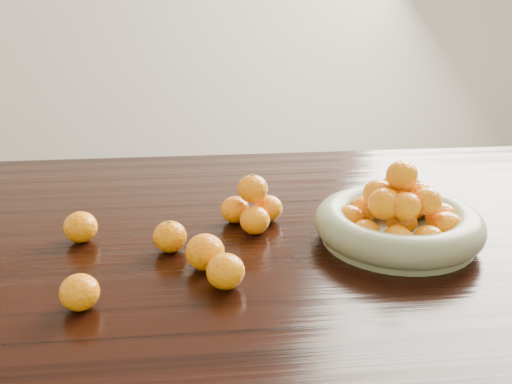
{
  "coord_description": "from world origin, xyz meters",
  "views": [
    {
      "loc": [
        -0.15,
        -1.01,
        1.2
      ],
      "look_at": [
        -0.05,
        -0.02,
        0.83
      ],
      "focal_mm": 40.0,
      "sensor_mm": 36.0,
      "label": 1
    }
  ],
  "objects": [
    {
      "name": "dining_table",
      "position": [
        0.0,
        0.0,
        0.66
      ],
      "size": [
        2.0,
        1.0,
        0.75
      ],
      "color": "black",
      "rests_on": "ground"
    },
    {
      "name": "fruit_bowl",
      "position": [
        0.2,
        -0.09,
        0.79
      ],
      "size": [
        0.3,
        0.3,
        0.15
      ],
      "rotation": [
        0.0,
        0.0,
        -0.07
      ],
      "color": "gray",
      "rests_on": "dining_table"
    },
    {
      "name": "orange_pyramid",
      "position": [
        -0.05,
        0.01,
        0.79
      ],
      "size": [
        0.12,
        0.11,
        0.1
      ],
      "rotation": [
        0.0,
        0.0,
        0.0
      ],
      "color": "orange",
      "rests_on": "dining_table"
    },
    {
      "name": "loose_orange_0",
      "position": [
        -0.21,
        -0.09,
        0.78
      ],
      "size": [
        0.06,
        0.06,
        0.06
      ],
      "primitive_type": "ellipsoid",
      "color": "orange",
      "rests_on": "dining_table"
    },
    {
      "name": "loose_orange_1",
      "position": [
        -0.33,
        -0.27,
        0.78
      ],
      "size": [
        0.06,
        0.06,
        0.05
      ],
      "primitive_type": "ellipsoid",
      "color": "orange",
      "rests_on": "dining_table"
    },
    {
      "name": "loose_orange_2",
      "position": [
        -0.12,
        -0.23,
        0.78
      ],
      "size": [
        0.06,
        0.06,
        0.06
      ],
      "primitive_type": "ellipsoid",
      "color": "orange",
      "rests_on": "dining_table"
    },
    {
      "name": "loose_orange_3",
      "position": [
        -0.37,
        -0.03,
        0.78
      ],
      "size": [
        0.06,
        0.06,
        0.06
      ],
      "primitive_type": "ellipsoid",
      "color": "orange",
      "rests_on": "dining_table"
    },
    {
      "name": "loose_orange_4",
      "position": [
        -0.15,
        -0.16,
        0.78
      ],
      "size": [
        0.07,
        0.07,
        0.06
      ],
      "primitive_type": "ellipsoid",
      "color": "orange",
      "rests_on": "dining_table"
    }
  ]
}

